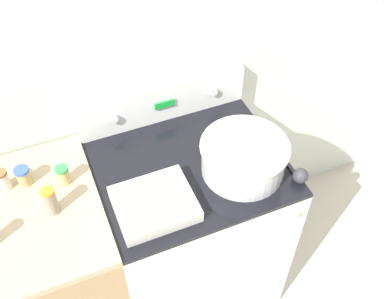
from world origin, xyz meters
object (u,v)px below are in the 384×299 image
casserole_dish (154,203)px  spice_jar_green_cap (63,175)px  mixing_bowl (244,156)px  spice_jar_brown_cap (3,180)px  ladle (297,172)px  spice_jar_orange_cap (51,201)px  spice_jar_blue_cap (24,176)px

casserole_dish → spice_jar_green_cap: size_ratio=3.52×
mixing_bowl → spice_jar_green_cap: size_ratio=4.25×
casserole_dish → spice_jar_brown_cap: size_ratio=3.22×
casserole_dish → spice_jar_green_cap: spice_jar_green_cap is taller
casserole_dish → ladle: 0.57m
spice_jar_orange_cap → mixing_bowl: bearing=-6.1°
mixing_bowl → casserole_dish: mixing_bowl is taller
casserole_dish → spice_jar_green_cap: (-0.28, 0.24, 0.02)m
casserole_dish → spice_jar_orange_cap: 0.37m
spice_jar_green_cap → spice_jar_orange_cap: bearing=-118.5°
casserole_dish → ladle: bearing=-7.2°
spice_jar_green_cap → spice_jar_blue_cap: bearing=158.5°
ladle → spice_jar_blue_cap: 1.06m
spice_jar_orange_cap → spice_jar_brown_cap: size_ratio=1.34×
casserole_dish → spice_jar_brown_cap: (-0.49, 0.30, 0.03)m
ladle → spice_jar_blue_cap: bearing=159.4°
ladle → spice_jar_orange_cap: 0.93m
spice_jar_green_cap → spice_jar_orange_cap: spice_jar_orange_cap is taller
ladle → spice_jar_brown_cap: spice_jar_brown_cap is taller
ladle → spice_jar_orange_cap: (-0.91, 0.19, 0.05)m
spice_jar_orange_cap → spice_jar_brown_cap: 0.23m
casserole_dish → mixing_bowl: bearing=6.6°
ladle → spice_jar_green_cap: (-0.85, 0.32, 0.03)m
casserole_dish → spice_jar_orange_cap: bearing=160.4°
spice_jar_orange_cap → spice_jar_blue_cap: bearing=113.1°
mixing_bowl → spice_jar_blue_cap: bearing=162.5°
ladle → spice_jar_green_cap: size_ratio=3.66×
spice_jar_orange_cap → spice_jar_blue_cap: (-0.08, 0.18, -0.02)m
ladle → spice_jar_brown_cap: 1.13m
mixing_bowl → ladle: bearing=-33.0°
ladle → spice_jar_blue_cap: spice_jar_blue_cap is taller
casserole_dish → spice_jar_blue_cap: spice_jar_blue_cap is taller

